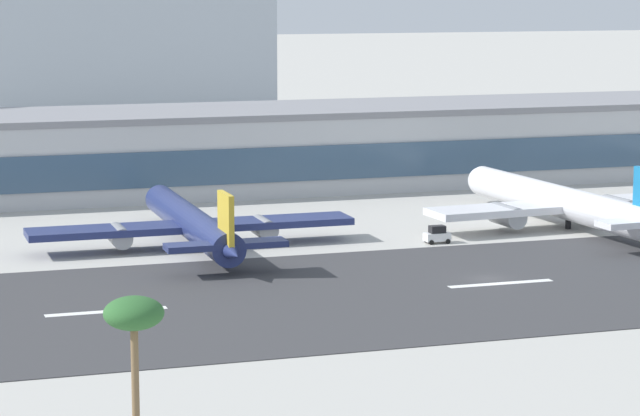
{
  "coord_description": "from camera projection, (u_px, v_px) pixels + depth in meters",
  "views": [
    {
      "loc": [
        -62.12,
        -135.32,
        32.02
      ],
      "look_at": [
        -11.31,
        24.61,
        4.64
      ],
      "focal_mm": 77.82,
      "sensor_mm": 36.0,
      "label": 1
    }
  ],
  "objects": [
    {
      "name": "runway_centreline_dash_3",
      "position": [
        106.0,
        312.0,
        135.93
      ],
      "size": [
        12.0,
        1.2,
        0.01
      ],
      "primitive_type": "cube",
      "color": "white",
      "rests_on": "runway_strip"
    },
    {
      "name": "terminal_building",
      "position": [
        282.0,
        147.0,
        218.92
      ],
      "size": [
        174.47,
        25.53,
        12.61
      ],
      "color": "#B7BABC",
      "rests_on": "ground_plane"
    },
    {
      "name": "runway_strip",
      "position": [
        497.0,
        284.0,
        148.49
      ],
      "size": [
        800.0,
        43.16,
        0.08
      ],
      "primitive_type": "cube",
      "color": "#38383A",
      "rests_on": "ground_plane"
    },
    {
      "name": "airliner_gold_tail_gate_1",
      "position": [
        194.0,
        225.0,
        167.99
      ],
      "size": [
        40.01,
        44.0,
        9.18
      ],
      "rotation": [
        0.0,
        0.0,
        1.58
      ],
      "color": "navy",
      "rests_on": "ground_plane"
    },
    {
      "name": "airliner_blue_tail_gate_2",
      "position": [
        568.0,
        204.0,
        181.75
      ],
      "size": [
        38.52,
        48.66,
        10.16
      ],
      "rotation": [
        0.0,
        0.0,
        1.65
      ],
      "color": "silver",
      "rests_on": "ground_plane"
    },
    {
      "name": "distant_hotel_block",
      "position": [
        50.0,
        38.0,
        317.21
      ],
      "size": [
        97.05,
        38.63,
        38.87
      ],
      "primitive_type": "cube",
      "color": "#A8B2BC",
      "rests_on": "ground_plane"
    },
    {
      "name": "ground_plane",
      "position": [
        487.0,
        280.0,
        151.0
      ],
      "size": [
        1400.0,
        1400.0,
        0.0
      ],
      "primitive_type": "plane",
      "color": "#B2AFA8"
    },
    {
      "name": "service_baggage_tug_1",
      "position": [
        437.0,
        235.0,
        171.9
      ],
      "size": [
        3.24,
        1.96,
        2.2
      ],
      "rotation": [
        0.0,
        0.0,
        0.03
      ],
      "color": "white",
      "rests_on": "ground_plane"
    },
    {
      "name": "palm_tree_2",
      "position": [
        134.0,
        319.0,
        91.61
      ],
      "size": [
        4.06,
        4.06,
        11.52
      ],
      "color": "brown",
      "rests_on": "ground_plane"
    },
    {
      "name": "runway_centreline_dash_4",
      "position": [
        501.0,
        284.0,
        148.59
      ],
      "size": [
        12.0,
        1.2,
        0.01
      ],
      "primitive_type": "cube",
      "color": "white",
      "rests_on": "runway_strip"
    }
  ]
}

